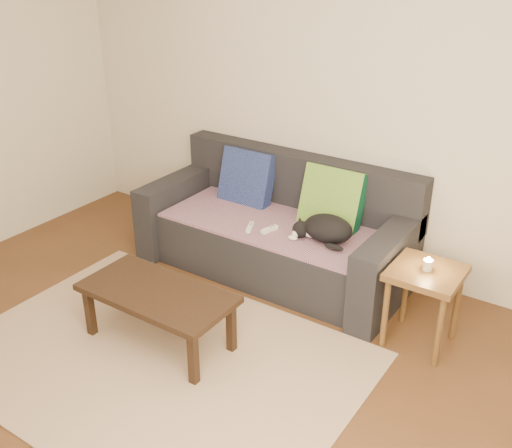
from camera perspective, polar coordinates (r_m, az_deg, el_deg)
name	(u,v)px	position (r m, az deg, el deg)	size (l,w,h in m)	color
ground	(140,373)	(3.84, -10.98, -13.77)	(4.50, 4.50, 0.00)	brown
back_wall	(309,97)	(4.72, 5.03, 11.93)	(4.50, 0.04, 2.60)	beige
sofa	(277,233)	(4.71, 2.02, -0.87)	(2.10, 0.94, 0.87)	#232328
throw_blanket	(271,223)	(4.59, 1.43, 0.06)	(1.66, 0.74, 0.02)	#3D284B
cushion_navy	(247,178)	(4.91, -0.88, 4.39)	(0.46, 0.11, 0.46)	#0F1841
cushion_green	(332,199)	(4.54, 7.28, 2.35)	(0.48, 0.12, 0.48)	#0B482E
cat	(325,229)	(4.30, 6.63, -0.46)	(0.47, 0.36, 0.19)	black
wii_remote_a	(250,227)	(4.47, -0.56, -0.31)	(0.15, 0.04, 0.03)	white
wii_remote_b	(270,229)	(4.44, 1.30, -0.52)	(0.15, 0.04, 0.03)	white
side_table	(425,283)	(3.92, 15.80, -5.44)	(0.44, 0.44, 0.54)	brown
candle	(428,265)	(3.86, 16.04, -3.74)	(0.06, 0.06, 0.09)	beige
rug	(157,359)	(3.92, -9.43, -12.60)	(2.50, 1.80, 0.01)	tan
coffee_table	(157,297)	(3.87, -9.38, -6.91)	(1.00, 0.50, 0.40)	black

